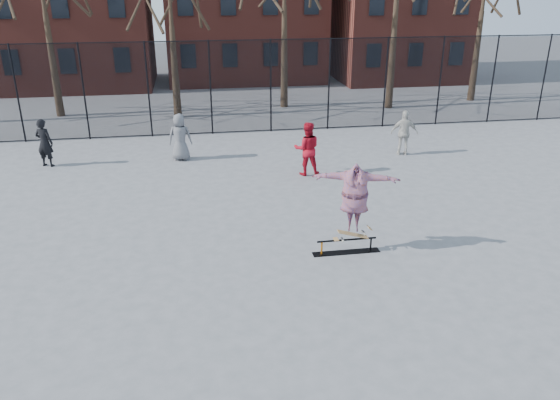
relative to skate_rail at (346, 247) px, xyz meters
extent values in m
plane|color=slate|center=(-1.34, -1.20, -0.15)|extent=(100.00, 100.00, 0.00)
cube|color=black|center=(0.00, 0.00, -0.14)|extent=(1.71, 0.26, 0.01)
cylinder|color=#CC650C|center=(-0.63, 0.00, 0.03)|extent=(0.04, 0.04, 0.35)
cylinder|color=black|center=(0.63, 0.00, 0.03)|extent=(0.04, 0.04, 0.35)
cylinder|color=black|center=(0.00, 0.00, 0.20)|extent=(1.50, 0.05, 0.05)
imported|color=#4C327E|center=(0.15, 0.00, 1.19)|extent=(2.19, 1.13, 1.72)
imported|color=#5E5E63|center=(-4.09, 8.28, 0.73)|extent=(0.91, 0.63, 1.76)
imported|color=black|center=(-8.90, 8.32, 0.73)|extent=(0.75, 0.62, 1.75)
imported|color=#AA0F1E|center=(0.23, 5.90, 0.78)|extent=(0.97, 0.80, 1.86)
imported|color=#BAB6AD|center=(4.39, 7.54, 0.72)|extent=(1.09, 0.67, 1.73)
cylinder|color=black|center=(-10.54, 11.80, 1.85)|extent=(0.07, 0.07, 4.00)
cylinder|color=black|center=(-7.94, 11.80, 1.85)|extent=(0.07, 0.07, 4.00)
cylinder|color=black|center=(-5.34, 11.80, 1.85)|extent=(0.07, 0.07, 4.00)
cylinder|color=black|center=(-2.74, 11.80, 1.85)|extent=(0.07, 0.07, 4.00)
cylinder|color=black|center=(-0.14, 11.80, 1.85)|extent=(0.07, 0.07, 4.00)
cylinder|color=black|center=(2.46, 11.80, 1.85)|extent=(0.07, 0.07, 4.00)
cylinder|color=black|center=(5.06, 11.80, 1.85)|extent=(0.07, 0.07, 4.00)
cylinder|color=black|center=(7.66, 11.80, 1.85)|extent=(0.07, 0.07, 4.00)
cylinder|color=black|center=(10.26, 11.80, 1.85)|extent=(0.07, 0.07, 4.00)
cylinder|color=black|center=(12.86, 11.80, 1.85)|extent=(0.07, 0.07, 4.00)
cube|color=black|center=(-1.34, 11.80, 1.85)|extent=(34.00, 0.01, 4.00)
cylinder|color=black|center=(-1.34, 11.80, 3.81)|extent=(34.00, 0.04, 0.04)
cone|color=black|center=(-9.84, 16.60, 2.16)|extent=(0.40, 0.40, 4.62)
cone|color=black|center=(-4.34, 15.30, 2.16)|extent=(0.40, 0.40, 4.62)
cone|color=black|center=(1.16, 16.60, 2.16)|extent=(0.40, 0.40, 4.62)
cone|color=black|center=(6.66, 15.30, 2.16)|extent=(0.40, 0.40, 4.62)
cone|color=black|center=(12.16, 16.60, 2.16)|extent=(0.40, 0.40, 4.62)
camera|label=1|loc=(-3.61, -11.71, 6.24)|focal=35.00mm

